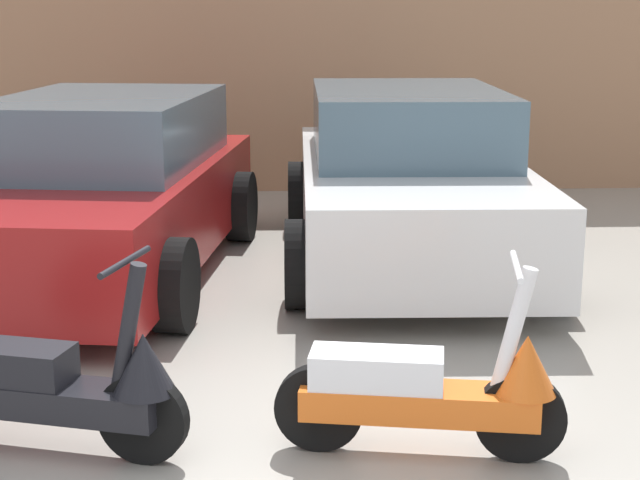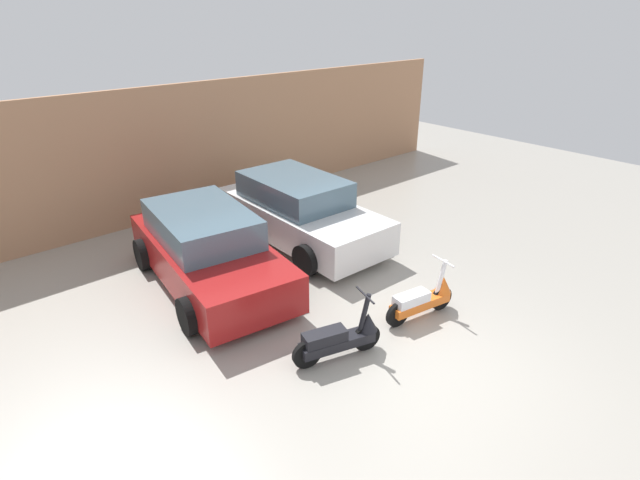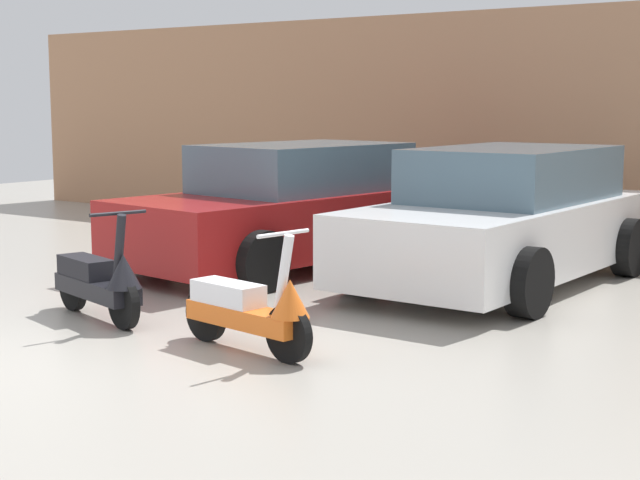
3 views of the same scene
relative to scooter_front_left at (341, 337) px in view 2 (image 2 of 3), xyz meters
name	(u,v)px [view 2 (image 2 of 3)]	position (x,y,z in m)	size (l,w,h in m)	color
ground_plane	(436,375)	(0.77, -1.24, -0.37)	(28.00, 28.00, 0.00)	#9E998E
wall_back	(169,153)	(0.77, 7.11, 1.27)	(19.60, 0.12, 3.28)	tan
scooter_front_left	(341,337)	(0.00, 0.00, 0.00)	(1.45, 0.69, 1.03)	black
scooter_front_right	(423,299)	(1.85, -0.12, -0.01)	(1.44, 0.57, 1.01)	black
car_rear_left	(208,250)	(-0.35, 3.39, 0.34)	(2.53, 4.54, 1.47)	maroon
car_rear_center	(300,211)	(2.24, 3.77, 0.34)	(2.19, 4.41, 1.48)	white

